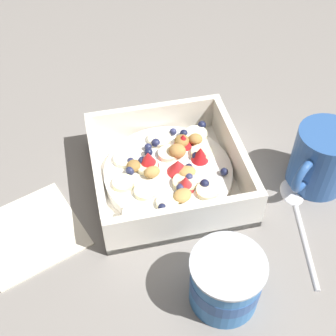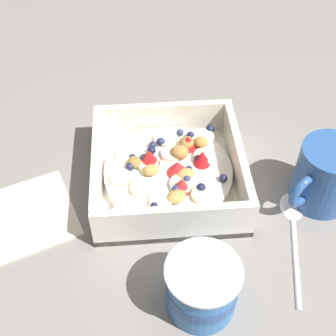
{
  "view_description": "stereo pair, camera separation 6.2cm",
  "coord_description": "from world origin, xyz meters",
  "px_view_note": "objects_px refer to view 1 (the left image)",
  "views": [
    {
      "loc": [
        0.09,
        0.4,
        0.48
      ],
      "look_at": [
        0.0,
        -0.01,
        0.03
      ],
      "focal_mm": 48.67,
      "sensor_mm": 36.0,
      "label": 1
    },
    {
      "loc": [
        0.03,
        0.41,
        0.48
      ],
      "look_at": [
        0.0,
        -0.01,
        0.03
      ],
      "focal_mm": 48.67,
      "sensor_mm": 36.0,
      "label": 2
    }
  ],
  "objects_px": {
    "yogurt_cup": "(226,281)",
    "folded_napkin": "(30,232)",
    "spoon": "(296,206)",
    "fruit_bowl": "(168,172)",
    "coffee_mug": "(321,159)"
  },
  "relations": [
    {
      "from": "spoon",
      "to": "yogurt_cup",
      "type": "distance_m",
      "value": 0.17
    },
    {
      "from": "fruit_bowl",
      "to": "yogurt_cup",
      "type": "bearing_deg",
      "value": 96.84
    },
    {
      "from": "coffee_mug",
      "to": "folded_napkin",
      "type": "relative_size",
      "value": 0.84
    },
    {
      "from": "yogurt_cup",
      "to": "folded_napkin",
      "type": "xyz_separation_m",
      "value": [
        0.21,
        -0.14,
        -0.03
      ]
    },
    {
      "from": "spoon",
      "to": "folded_napkin",
      "type": "relative_size",
      "value": 1.44
    },
    {
      "from": "fruit_bowl",
      "to": "folded_napkin",
      "type": "relative_size",
      "value": 1.66
    },
    {
      "from": "yogurt_cup",
      "to": "folded_napkin",
      "type": "height_order",
      "value": "yogurt_cup"
    },
    {
      "from": "yogurt_cup",
      "to": "folded_napkin",
      "type": "bearing_deg",
      "value": -32.96
    },
    {
      "from": "coffee_mug",
      "to": "folded_napkin",
      "type": "xyz_separation_m",
      "value": [
        0.39,
        0.0,
        -0.04
      ]
    },
    {
      "from": "spoon",
      "to": "fruit_bowl",
      "type": "bearing_deg",
      "value": -27.7
    },
    {
      "from": "yogurt_cup",
      "to": "coffee_mug",
      "type": "distance_m",
      "value": 0.23
    },
    {
      "from": "fruit_bowl",
      "to": "folded_napkin",
      "type": "distance_m",
      "value": 0.2
    },
    {
      "from": "spoon",
      "to": "folded_napkin",
      "type": "xyz_separation_m",
      "value": [
        0.35,
        -0.04,
        -0.0
      ]
    },
    {
      "from": "fruit_bowl",
      "to": "coffee_mug",
      "type": "height_order",
      "value": "coffee_mug"
    },
    {
      "from": "fruit_bowl",
      "to": "spoon",
      "type": "distance_m",
      "value": 0.18
    }
  ]
}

